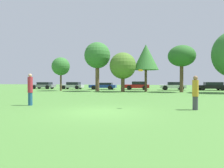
{
  "coord_description": "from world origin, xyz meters",
  "views": [
    {
      "loc": [
        2.76,
        -9.49,
        1.51
      ],
      "look_at": [
        -0.11,
        3.13,
        1.28
      ],
      "focal_mm": 33.17,
      "sensor_mm": 36.0,
      "label": 1
    }
  ],
  "objects": [
    {
      "name": "tree_1",
      "position": [
        -5.55,
        17.89,
        4.89
      ],
      "size": [
        3.59,
        3.59,
        6.76
      ],
      "color": "brown",
      "rests_on": "ground"
    },
    {
      "name": "person_thrower",
      "position": [
        -4.79,
        1.52,
        0.98
      ],
      "size": [
        0.29,
        0.29,
        1.91
      ],
      "rotation": [
        0.0,
        0.0,
        0.02
      ],
      "color": "navy",
      "rests_on": "ground"
    },
    {
      "name": "ground_plane",
      "position": [
        0.0,
        0.0,
        0.0
      ],
      "size": [
        120.0,
        120.0,
        0.0
      ],
      "primitive_type": "plane",
      "color": "#477A33"
    },
    {
      "name": "tree_2",
      "position": [
        -1.89,
        17.37,
        3.4
      ],
      "size": [
        3.49,
        3.49,
        5.18
      ],
      "color": "brown",
      "rests_on": "ground"
    },
    {
      "name": "parked_car_black",
      "position": [
        10.51,
        24.31,
        0.66
      ],
      "size": [
        4.5,
        2.2,
        1.24
      ],
      "rotation": [
        0.0,
        0.0,
        3.19
      ],
      "color": "black",
      "rests_on": "ground"
    },
    {
      "name": "parked_car_silver",
      "position": [
        -11.88,
        23.92,
        0.64
      ],
      "size": [
        3.92,
        2.11,
        1.21
      ],
      "rotation": [
        0.0,
        0.0,
        3.19
      ],
      "color": "#B2B2B7",
      "rests_on": "ground"
    },
    {
      "name": "tree_0",
      "position": [
        -11.03,
        17.89,
        3.5
      ],
      "size": [
        2.58,
        2.58,
        4.82
      ],
      "color": "brown",
      "rests_on": "ground"
    },
    {
      "name": "tree_4",
      "position": [
        5.54,
        17.91,
        4.53
      ],
      "size": [
        3.41,
        3.41,
        5.93
      ],
      "color": "brown",
      "rests_on": "ground"
    },
    {
      "name": "tree_3",
      "position": [
        1.05,
        18.32,
        4.57
      ],
      "size": [
        3.39,
        3.39,
        6.29
      ],
      "color": "brown",
      "rests_on": "ground"
    },
    {
      "name": "parked_car_grey",
      "position": [
        -17.22,
        23.54,
        0.64
      ],
      "size": [
        4.14,
        2.2,
        1.18
      ],
      "rotation": [
        0.0,
        0.0,
        3.19
      ],
      "color": "slate",
      "rests_on": "ground"
    },
    {
      "name": "parked_car_white",
      "position": [
        4.9,
        23.64,
        0.67
      ],
      "size": [
        3.89,
        2.02,
        1.25
      ],
      "rotation": [
        0.0,
        0.0,
        3.19
      ],
      "color": "silver",
      "rests_on": "ground"
    },
    {
      "name": "parked_car_blue",
      "position": [
        -6.23,
        23.54,
        0.62
      ],
      "size": [
        4.48,
        2.17,
        1.13
      ],
      "rotation": [
        0.0,
        0.0,
        3.19
      ],
      "color": "#1E389E",
      "rests_on": "ground"
    },
    {
      "name": "person_catcher",
      "position": [
        4.57,
        1.71,
        0.89
      ],
      "size": [
        0.31,
        0.31,
        1.75
      ],
      "rotation": [
        0.0,
        0.0,
        -3.12
      ],
      "color": "#3F3F47",
      "rests_on": "ground"
    },
    {
      "name": "parked_car_red",
      "position": [
        -0.59,
        23.75,
        0.7
      ],
      "size": [
        3.98,
        2.12,
        1.33
      ],
      "rotation": [
        0.0,
        0.0,
        3.19
      ],
      "color": "red",
      "rests_on": "ground"
    },
    {
      "name": "frisbee",
      "position": [
        1.8,
        1.63,
        2.04
      ],
      "size": [
        0.26,
        0.26,
        0.1
      ],
      "color": "orange"
    }
  ]
}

